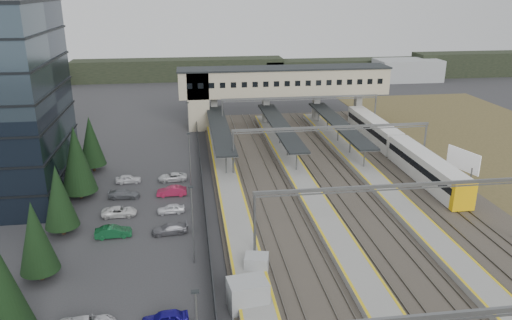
{
  "coord_description": "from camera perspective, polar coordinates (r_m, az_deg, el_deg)",
  "views": [
    {
      "loc": [
        -7.9,
        -51.3,
        25.55
      ],
      "look_at": [
        0.64,
        10.12,
        4.0
      ],
      "focal_mm": 35.0,
      "sensor_mm": 36.0,
      "label": 1
    }
  ],
  "objects": [
    {
      "name": "ground",
      "position": [
        57.85,
        0.76,
        -7.05
      ],
      "size": [
        220.0,
        220.0,
        0.0
      ],
      "primitive_type": "plane",
      "color": "#2B2B2D",
      "rests_on": "ground"
    },
    {
      "name": "conifer_row",
      "position": [
        53.64,
        -22.56,
        -5.11
      ],
      "size": [
        4.42,
        49.82,
        9.5
      ],
      "color": "black",
      "rests_on": "ground"
    },
    {
      "name": "car_park",
      "position": [
        50.48,
        -13.28,
        -11.02
      ],
      "size": [
        10.71,
        44.65,
        1.28
      ],
      "color": "#AEADB2",
      "rests_on": "ground"
    },
    {
      "name": "lampposts",
      "position": [
        56.67,
        -7.45,
        -2.99
      ],
      "size": [
        0.5,
        53.25,
        8.07
      ],
      "color": "slate",
      "rests_on": "ground"
    },
    {
      "name": "fence",
      "position": [
        61.43,
        -5.97,
        -4.5
      ],
      "size": [
        0.08,
        90.0,
        2.0
      ],
      "color": "#26282B",
      "rests_on": "ground"
    },
    {
      "name": "relay_cabin_near",
      "position": [
        42.94,
        -0.95,
        -15.15
      ],
      "size": [
        3.52,
        2.79,
        2.69
      ],
      "color": "#939799",
      "rests_on": "ground"
    },
    {
      "name": "relay_cabin_far",
      "position": [
        47.57,
        0.06,
        -11.91
      ],
      "size": [
        2.53,
        2.25,
        1.99
      ],
      "color": "#939799",
      "rests_on": "ground"
    },
    {
      "name": "rail_corridor",
      "position": [
        64.07,
        8.38,
        -4.28
      ],
      "size": [
        34.0,
        90.0,
        0.92
      ],
      "color": "#3A332D",
      "rests_on": "ground"
    },
    {
      "name": "canopies",
      "position": [
        82.58,
        2.76,
        3.96
      ],
      "size": [
        23.1,
        30.0,
        3.28
      ],
      "color": "black",
      "rests_on": "ground"
    },
    {
      "name": "footbridge",
      "position": [
        96.22,
        1.56,
        8.61
      ],
      "size": [
        40.4,
        6.4,
        11.2
      ],
      "color": "tan",
      "rests_on": "ground"
    },
    {
      "name": "gantries",
      "position": [
        61.05,
        11.56,
        0.08
      ],
      "size": [
        28.4,
        62.28,
        7.17
      ],
      "color": "slate",
      "rests_on": "ground"
    },
    {
      "name": "train",
      "position": [
        80.43,
        15.84,
        1.44
      ],
      "size": [
        2.89,
        40.12,
        3.63
      ],
      "color": "silver",
      "rests_on": "ground"
    },
    {
      "name": "billboard",
      "position": [
        73.33,
        22.59,
        -0.12
      ],
      "size": [
        1.72,
        5.49,
        4.76
      ],
      "color": "slate",
      "rests_on": "ground"
    },
    {
      "name": "treeline_far",
      "position": [
        148.76,
        4.55,
        10.37
      ],
      "size": [
        170.0,
        19.0,
        7.0
      ],
      "color": "black",
      "rests_on": "ground"
    }
  ]
}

